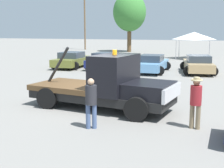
% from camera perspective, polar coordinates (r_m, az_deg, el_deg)
% --- Properties ---
extents(ground_plane, '(160.00, 160.00, 0.00)m').
position_cam_1_polar(ground_plane, '(13.08, -2.10, -4.42)').
color(ground_plane, gray).
extents(tow_truck, '(6.33, 3.15, 2.51)m').
position_cam_1_polar(tow_truck, '(12.70, -0.63, -0.43)').
color(tow_truck, black).
rests_on(tow_truck, ground).
extents(person_near_truck, '(0.38, 0.38, 1.73)m').
position_cam_1_polar(person_near_truck, '(10.56, 15.08, -2.60)').
color(person_near_truck, '#847051').
rests_on(person_near_truck, ground).
extents(person_at_hood, '(0.38, 0.38, 1.69)m').
position_cam_1_polar(person_at_hood, '(10.25, -3.85, -2.91)').
color(person_at_hood, '#475B84').
rests_on(person_at_hood, ground).
extents(parked_car_olive, '(2.49, 4.89, 1.34)m').
position_cam_1_polar(parked_car_olive, '(26.83, -7.22, 4.40)').
color(parked_car_olive, olive).
rests_on(parked_car_olive, ground).
extents(parked_car_navy, '(2.72, 4.77, 1.34)m').
position_cam_1_polar(parked_car_navy, '(25.83, -1.07, 4.25)').
color(parked_car_navy, navy).
rests_on(parked_car_navy, ground).
extents(parked_car_skyblue, '(2.50, 4.62, 1.34)m').
position_cam_1_polar(parked_car_skyblue, '(23.84, 7.28, 3.69)').
color(parked_car_skyblue, '#669ED1').
rests_on(parked_car_skyblue, ground).
extents(parked_car_tan, '(2.89, 4.88, 1.34)m').
position_cam_1_polar(parked_car_tan, '(24.19, 15.47, 3.49)').
color(parked_car_tan, tan).
rests_on(parked_car_tan, ground).
extents(canopy_tent_white, '(3.46, 3.46, 2.92)m').
position_cam_1_polar(canopy_tent_white, '(35.41, 14.76, 8.52)').
color(canopy_tent_white, '#9E9EA3').
rests_on(canopy_tent_white, ground).
extents(tree_left, '(4.60, 4.60, 8.22)m').
position_cam_1_polar(tree_left, '(44.62, 3.22, 12.95)').
color(tree_left, brown).
rests_on(tree_left, ground).
extents(traffic_cone, '(0.40, 0.40, 0.55)m').
position_cam_1_polar(traffic_cone, '(17.90, -0.65, 0.37)').
color(traffic_cone, black).
rests_on(traffic_cone, ground).
extents(utility_pole, '(2.20, 0.24, 9.27)m').
position_cam_1_polar(utility_pole, '(49.68, -5.00, 11.93)').
color(utility_pole, brown).
rests_on(utility_pole, ground).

